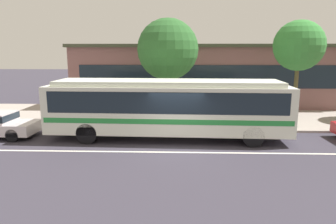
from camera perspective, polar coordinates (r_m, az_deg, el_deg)
name	(u,v)px	position (r m, az deg, el deg)	size (l,w,h in m)	color
ground_plane	(176,147)	(14.55, 1.48, -6.36)	(120.00, 120.00, 0.00)	#36333E
sidewalk_slab	(177,116)	(21.05, 1.65, -0.69)	(60.00, 8.00, 0.12)	#A3978E
lane_stripe_center	(176,152)	(13.79, 1.45, -7.35)	(56.00, 0.16, 0.01)	silver
transit_bus	(168,105)	(15.49, 0.01, 1.25)	(11.90, 2.93, 2.95)	silver
pedestrian_waiting_near_sign	(268,106)	(19.72, 17.78, 1.03)	(0.37, 0.37, 1.67)	#23364E
pedestrian_walking_along_curb	(121,107)	(18.74, -8.50, 0.98)	(0.48, 0.48, 1.69)	#1F3848
bus_stop_sign	(229,100)	(17.46, 11.06, 2.16)	(0.15, 0.44, 2.48)	gray
street_tree_near_stop	(168,50)	(19.45, -0.05, 11.34)	(3.75, 3.75, 6.20)	brown
street_tree_mid_block	(299,46)	(20.55, 22.78, 11.06)	(3.01, 3.01, 6.06)	brown
station_building	(209,75)	(25.92, 7.49, 6.76)	(21.47, 6.73, 4.84)	#7F5554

